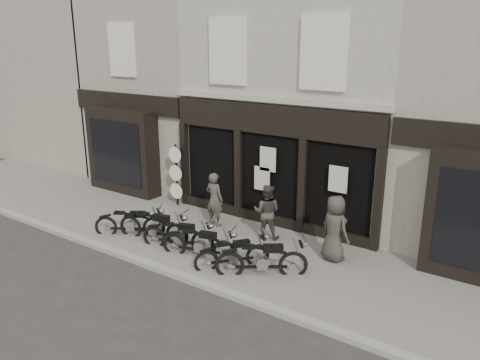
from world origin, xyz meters
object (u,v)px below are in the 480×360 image
Objects in this scene: motorcycle_4 at (233,256)px; motorcycle_5 at (263,262)px; motorcycle_1 at (154,229)px; advert_sign_post at (176,178)px; man_right at (335,228)px; man_centre at (267,212)px; motorcycle_2 at (179,238)px; man_left at (214,199)px; motorcycle_0 at (131,225)px; motorcycle_3 at (200,246)px.

motorcycle_5 is at bearing -48.10° from motorcycle_4.
advert_sign_post reaches higher than motorcycle_1.
man_right is (1.97, 1.80, 0.63)m from motorcycle_4.
man_centre is (-0.25, 2.03, 0.55)m from motorcycle_4.
motorcycle_2 is 2.77m from motorcycle_5.
motorcycle_5 is at bearing 78.93° from man_right.
advert_sign_post reaches higher than motorcycle_5.
motorcycle_1 is 3.75m from motorcycle_5.
motorcycle_2 is 3.65m from advert_sign_post.
motorcycle_4 is at bearing 139.87° from man_left.
motorcycle_0 is at bearing 39.12° from man_right.
advert_sign_post reaches higher than man_left.
motorcycle_5 reaches higher than motorcycle_4.
man_right reaches higher than motorcycle_4.
man_left reaches higher than motorcycle_2.
motorcycle_1 is at bearing 160.52° from motorcycle_3.
motorcycle_1 is (0.85, 0.12, 0.03)m from motorcycle_0.
motorcycle_5 is 5.88m from advert_sign_post.
man_centre is (1.85, 0.09, -0.04)m from man_left.
motorcycle_3 is (0.85, -0.11, 0.01)m from motorcycle_2.
motorcycle_5 is at bearing -20.44° from motorcycle_2.
man_left is at bearing 86.44° from motorcycle_4.
motorcycle_4 is 1.04× the size of man_centre.
motorcycle_4 is 0.95× the size of man_right.
man_left is at bearing -16.74° from man_centre.
motorcycle_0 is 1.83m from motorcycle_2.
motorcycle_1 is 2.89m from motorcycle_4.
man_right reaches higher than motorcycle_3.
motorcycle_3 is at bearing 147.94° from motorcycle_5.
motorcycle_1 is 0.98m from motorcycle_2.
motorcycle_3 is at bearing -16.41° from motorcycle_1.
motorcycle_2 is at bearing -47.94° from advert_sign_post.
man_centre reaches higher than motorcycle_2.
motorcycle_5 is 3.56m from man_left.
motorcycle_1 is at bearing 127.91° from motorcycle_4.
man_left is at bearing 17.59° from motorcycle_0.
motorcycle_4 is at bearing -13.91° from motorcycle_1.
motorcycle_5 is at bearing -12.81° from motorcycle_3.
man_right is (3.03, 1.86, 0.60)m from motorcycle_3.
motorcycle_0 is 3.74m from motorcycle_4.
advert_sign_post is at bearing 69.40° from motorcycle_0.
motorcycle_2 is at bearing 98.42° from man_left.
motorcycle_3 is at bearing 120.11° from man_left.
motorcycle_2 is 1.91m from motorcycle_4.
motorcycle_4 is at bearing -12.67° from motorcycle_3.
man_centre is at bearing -174.58° from man_left.
motorcycle_2 is 0.85m from motorcycle_3.
advert_sign_post is at bearing 118.27° from motorcycle_5.
advert_sign_post reaches higher than motorcycle_3.
motorcycle_3 is 1.23× the size of man_left.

